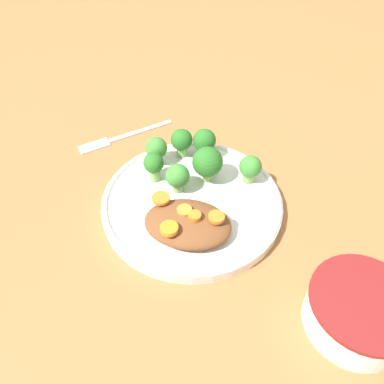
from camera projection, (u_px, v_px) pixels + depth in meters
ground_plane at (192, 207)px, 0.58m from camera, size 4.00×4.00×0.00m
plate at (192, 201)px, 0.58m from camera, size 0.28×0.28×0.02m
dip_bowl at (360, 310)px, 0.43m from camera, size 0.12×0.12×0.05m
stew_mound at (188, 224)px, 0.52m from camera, size 0.12×0.09×0.03m
broccoli_floret_0 at (154, 165)px, 0.58m from camera, size 0.03×0.03×0.05m
broccoli_floret_1 at (207, 162)px, 0.57m from camera, size 0.05×0.05×0.06m
broccoli_floret_2 at (156, 149)px, 0.61m from camera, size 0.04×0.04×0.05m
broccoli_floret_3 at (250, 168)px, 0.58m from camera, size 0.04×0.04×0.05m
broccoli_floret_4 at (207, 141)px, 0.62m from camera, size 0.04×0.04×0.05m
broccoli_floret_5 at (178, 177)px, 0.57m from camera, size 0.04×0.04×0.05m
broccoli_floret_6 at (182, 141)px, 0.62m from camera, size 0.04×0.04×0.05m
carrot_slice_0 at (161, 198)px, 0.53m from camera, size 0.03×0.03×0.00m
carrot_slice_1 at (169, 228)px, 0.49m from camera, size 0.02×0.02×0.01m
carrot_slice_2 at (182, 210)px, 0.51m from camera, size 0.02×0.02×0.00m
carrot_slice_3 at (216, 217)px, 0.50m from camera, size 0.02×0.02×0.01m
carrot_slice_4 at (195, 216)px, 0.50m from camera, size 0.02×0.02×0.01m
fork at (117, 138)px, 0.70m from camera, size 0.15×0.13×0.01m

